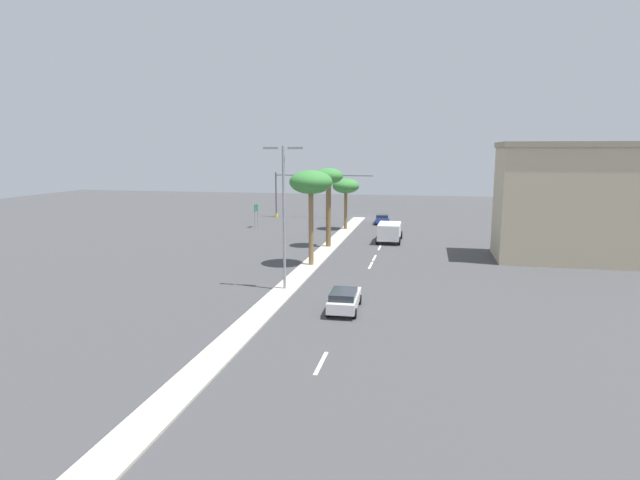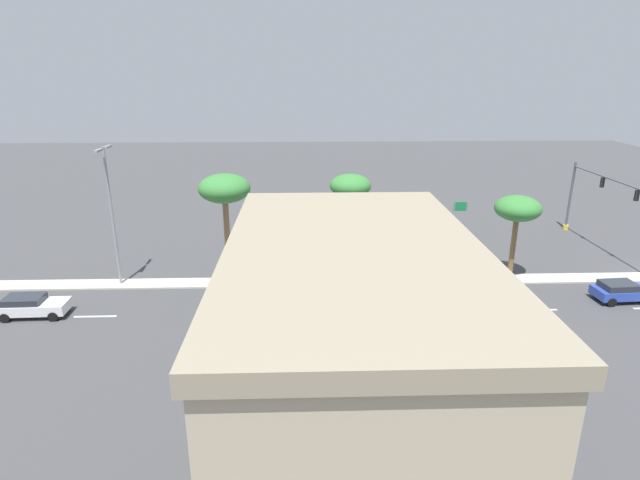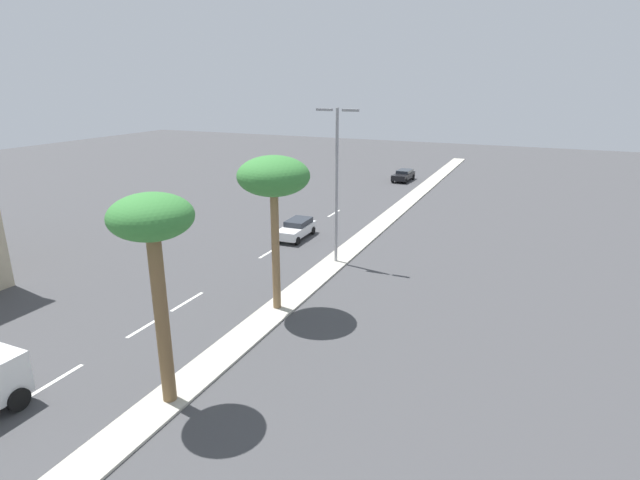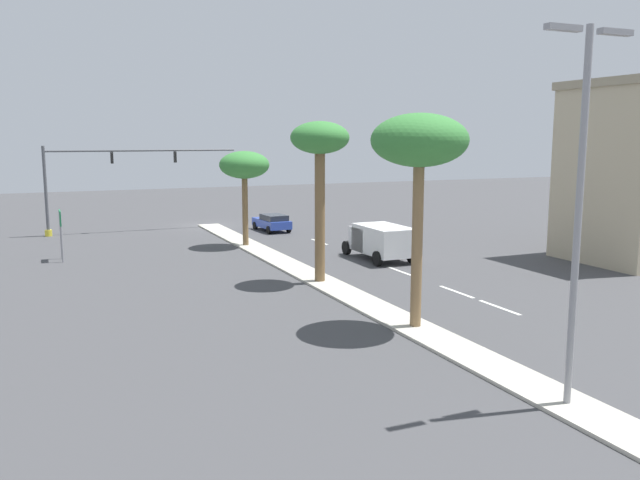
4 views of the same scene
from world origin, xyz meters
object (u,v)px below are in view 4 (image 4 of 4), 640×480
object	(u,v)px
palm_tree_far	(320,147)
directional_road_sign	(60,225)
palm_tree_trailing	(244,166)
box_truck	(380,240)
sedan_blue_center	(272,222)
street_lamp_rear	(580,191)
traffic_signal_gantry	(95,177)
palm_tree_leading	(419,144)

from	to	relation	value
palm_tree_far	directional_road_sign	bearing A→B (deg)	-44.95
palm_tree_trailing	box_truck	bearing A→B (deg)	127.99
palm_tree_far	sedan_blue_center	size ratio (longest dim) A/B	1.92
street_lamp_rear	sedan_blue_center	bearing A→B (deg)	-96.28
directional_road_sign	box_truck	xyz separation A→B (m)	(-18.33, 7.54, -1.01)
directional_road_sign	sedan_blue_center	size ratio (longest dim) A/B	0.73
street_lamp_rear	directional_road_sign	bearing A→B (deg)	-67.53
traffic_signal_gantry	palm_tree_trailing	bearing A→B (deg)	129.86
traffic_signal_gantry	sedan_blue_center	size ratio (longest dim) A/B	3.53
palm_tree_far	box_truck	world-z (taller)	palm_tree_far
box_truck	sedan_blue_center	bearing A→B (deg)	-81.92
palm_tree_far	box_truck	distance (m)	9.68
traffic_signal_gantry	sedan_blue_center	xyz separation A→B (m)	(-13.21, 4.30, -3.72)
palm_tree_trailing	street_lamp_rear	xyz separation A→B (m)	(-0.22, 30.13, 0.56)
palm_tree_leading	palm_tree_trailing	bearing A→B (deg)	-89.11
street_lamp_rear	palm_tree_leading	bearing A→B (deg)	-90.83
palm_tree_trailing	palm_tree_far	bearing A→B (deg)	90.68
palm_tree_far	street_lamp_rear	distance (m)	17.48
traffic_signal_gantry	palm_tree_leading	world-z (taller)	palm_tree_leading
palm_tree_trailing	directional_road_sign	bearing A→B (deg)	2.49
directional_road_sign	palm_tree_leading	distance (m)	25.15
directional_road_sign	palm_tree_far	bearing A→B (deg)	135.05
sedan_blue_center	traffic_signal_gantry	bearing A→B (deg)	-18.05
directional_road_sign	palm_tree_far	xyz separation A→B (m)	(-12.18, 12.16, 4.87)
directional_road_sign	palm_tree_far	size ratio (longest dim) A/B	0.38
directional_road_sign	sedan_blue_center	bearing A→B (deg)	-156.85
directional_road_sign	palm_tree_far	distance (m)	17.89
palm_tree_far	box_truck	bearing A→B (deg)	-143.12
palm_tree_trailing	palm_tree_leading	size ratio (longest dim) A/B	0.78
traffic_signal_gantry	palm_tree_leading	bearing A→B (deg)	105.95
palm_tree_far	palm_tree_leading	world-z (taller)	palm_tree_leading
directional_road_sign	sedan_blue_center	xyz separation A→B (m)	(-16.27, -6.96, -1.50)
traffic_signal_gantry	street_lamp_rear	xyz separation A→B (m)	(-9.18, 40.87, 1.70)
directional_road_sign	box_truck	world-z (taller)	directional_road_sign
palm_tree_leading	traffic_signal_gantry	bearing A→B (deg)	-74.05
traffic_signal_gantry	palm_tree_leading	xyz separation A→B (m)	(-9.30, 32.56, 2.85)
sedan_blue_center	palm_tree_trailing	bearing A→B (deg)	56.61
traffic_signal_gantry	sedan_blue_center	world-z (taller)	traffic_signal_gantry
palm_tree_trailing	palm_tree_far	distance (m)	12.77
box_truck	directional_road_sign	bearing A→B (deg)	-22.37
palm_tree_leading	sedan_blue_center	world-z (taller)	palm_tree_leading
palm_tree_trailing	palm_tree_far	xyz separation A→B (m)	(-0.15, 12.68, 1.51)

